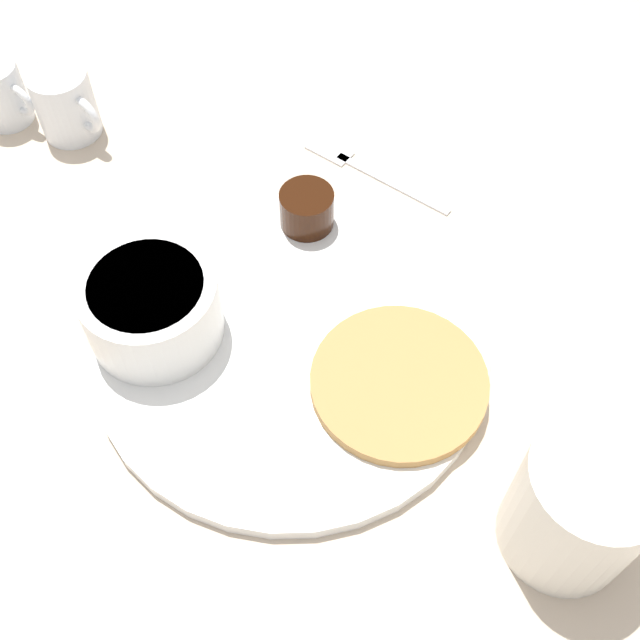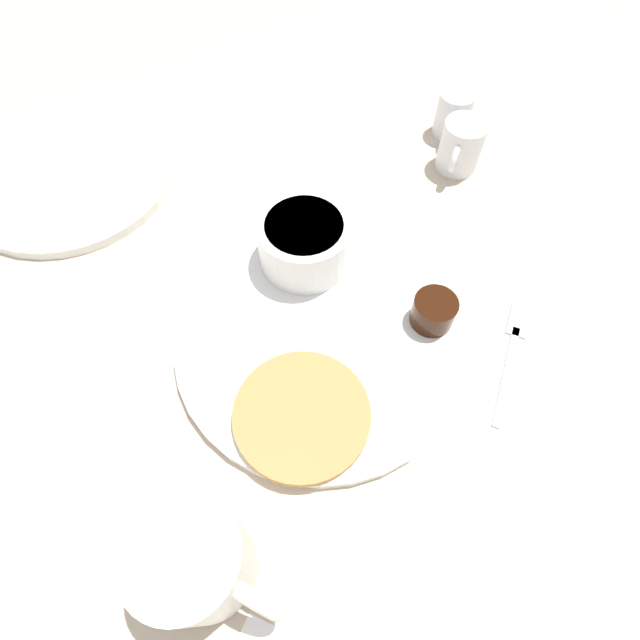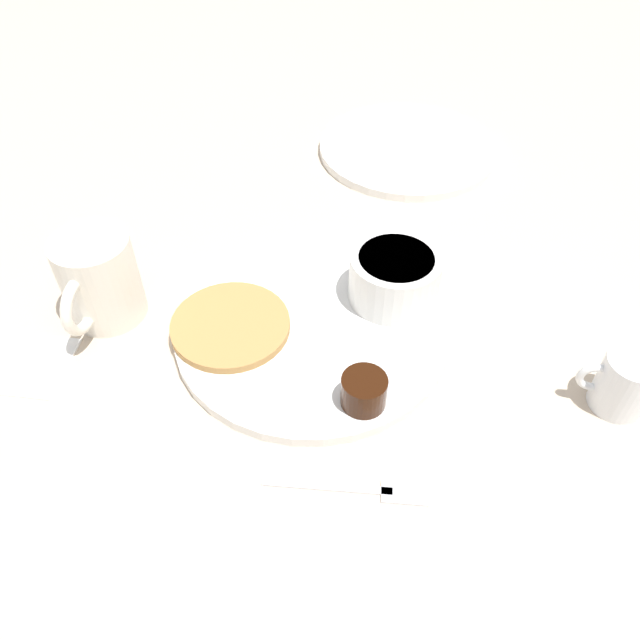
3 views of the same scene
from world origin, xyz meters
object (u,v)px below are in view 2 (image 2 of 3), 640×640
plate (321,339)px  creamer_pitcher_far (453,114)px  bowl (305,241)px  coffee_mug (198,563)px  creamer_pitcher_near (461,146)px  fork (513,348)px

plate → creamer_pitcher_far: size_ratio=4.30×
bowl → coffee_mug: bearing=178.3°
creamer_pitcher_near → bowl: bearing=141.4°
plate → creamer_pitcher_near: (0.28, -0.12, 0.03)m
plate → fork: 0.19m
coffee_mug → fork: (0.25, -0.24, -0.05)m
creamer_pitcher_near → coffee_mug: bearing=162.1°
creamer_pitcher_near → fork: size_ratio=0.52×
coffee_mug → creamer_pitcher_near: size_ratio=1.49×
plate → fork: size_ratio=1.96×
bowl → plate: bearing=-158.7°
bowl → coffee_mug: 0.31m
plate → creamer_pitcher_far: (0.34, -0.10, 0.02)m
bowl → coffee_mug: (-0.31, 0.01, 0.01)m
coffee_mug → fork: bearing=-43.3°
coffee_mug → creamer_pitcher_near: bearing=-17.9°
coffee_mug → creamer_pitcher_near: coffee_mug is taller
plate → creamer_pitcher_near: bearing=-22.5°
bowl → creamer_pitcher_near: size_ratio=1.28×
coffee_mug → creamer_pitcher_near: 0.53m
coffee_mug → creamer_pitcher_far: coffee_mug is taller
plate → creamer_pitcher_near: creamer_pitcher_near is taller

